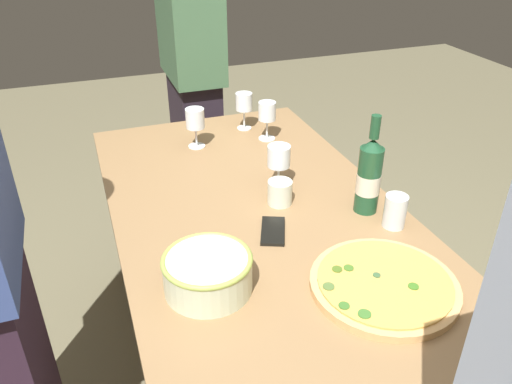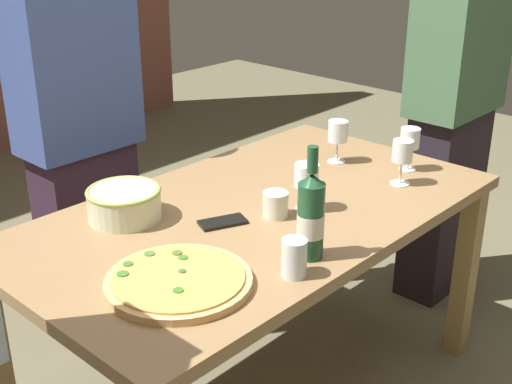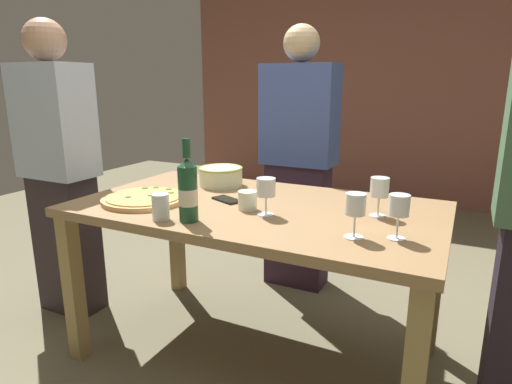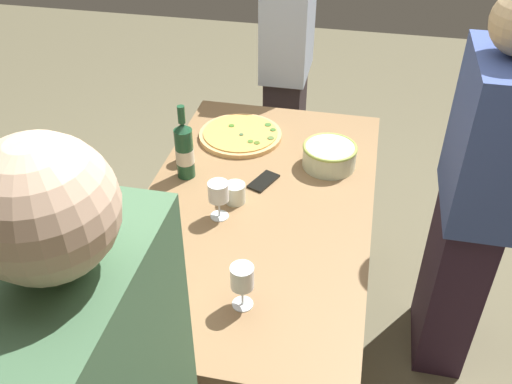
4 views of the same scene
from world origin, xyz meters
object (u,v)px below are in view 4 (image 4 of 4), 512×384
Objects in this scene: wine_glass_far_left at (242,279)px; wine_glass_far_right at (218,193)px; wine_bottle at (184,150)px; person_guest_right at (287,69)px; pizza at (240,135)px; cup_amber at (186,150)px; cell_phone at (263,181)px; wine_glass_by_bottle at (154,260)px; person_host at (473,202)px; cup_ceramic at (235,193)px; wine_glass_near_pizza at (155,292)px; serving_bowl at (329,155)px; dining_table at (256,222)px.

wine_glass_far_left reaches higher than wine_glass_far_right.
wine_bottle is 1.05m from person_guest_right.
pizza is 0.60m from wine_glass_far_right.
cup_amber is 0.37m from cell_phone.
wine_glass_by_bottle is (0.63, 0.10, -0.01)m from wine_bottle.
cup_ceramic is at bearing -0.71° from person_host.
wine_glass_by_bottle reaches higher than cell_phone.
wine_bottle is at bearing -168.70° from wine_glass_near_pizza.
serving_bowl reaches higher than cup_ceramic.
cup_ceramic is at bearing 10.87° from pizza.
dining_table is 0.44m from serving_bowl.
wine_bottle is at bearing 17.61° from cup_amber.
dining_table is 0.52m from pizza.
cup_amber is at bearing -123.81° from dining_table.
wine_glass_far_left is 0.68m from cell_phone.
wine_glass_far_right is at bearing -40.44° from serving_bowl.
person_guest_right is at bearing 177.81° from wine_glass_far_right.
serving_bowl is at bearing -28.89° from person_host.
wine_glass_near_pizza is at bearing -8.17° from cup_ceramic.
cell_phone is at bearing 0.41° from person_guest_right.
dining_table is 4.94× the size of wine_bottle.
cup_ceramic reaches higher than dining_table.
wine_bottle is 2.03× the size of wine_glass_by_bottle.
dining_table is 11.11× the size of cell_phone.
cup_ceramic is (0.24, 0.28, -0.01)m from cup_amber.
wine_glass_by_bottle is at bearing -15.34° from wine_glass_far_right.
wine_glass_by_bottle is at bearing 93.79° from cell_phone.
pizza is 3.66× the size of cup_amber.
wine_glass_near_pizza is at bearing 0.10° from pizza.
wine_glass_far_right reaches higher than dining_table.
serving_bowl is 1.05m from wine_glass_near_pizza.
cup_ceramic is (-0.00, -0.08, 0.13)m from dining_table.
wine_glass_near_pizza is at bearing 21.34° from wine_glass_by_bottle.
wine_glass_near_pizza reaches higher than wine_glass_far_right.
dining_table is 1.00× the size of person_host.
dining_table is 10.07× the size of wine_glass_near_pizza.
person_guest_right is (-0.91, 0.29, 0.00)m from cup_amber.
wine_bottle is (-0.13, -0.33, 0.22)m from dining_table.
person_guest_right is (-1.67, -0.14, -0.06)m from wine_glass_far_left.
wine_bottle is at bearing -148.94° from wine_glass_far_left.
wine_glass_far_left is 0.45m from wine_glass_far_right.
wine_glass_far_right reaches higher than pizza.
person_host is 1.01× the size of person_guest_right.
dining_table is at bearing 130.97° from wine_glass_far_right.
cup_ceramic is (0.13, 0.24, -0.09)m from wine_bottle.
wine_glass_by_bottle is at bearing 10.31° from cup_amber.
wine_glass_by_bottle is (0.82, -0.48, 0.06)m from serving_bowl.
wine_glass_far_left is at bearing 24.19° from wine_glass_far_right.
serving_bowl is 0.71× the size of wine_bottle.
wine_glass_near_pizza reaches higher than pizza.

